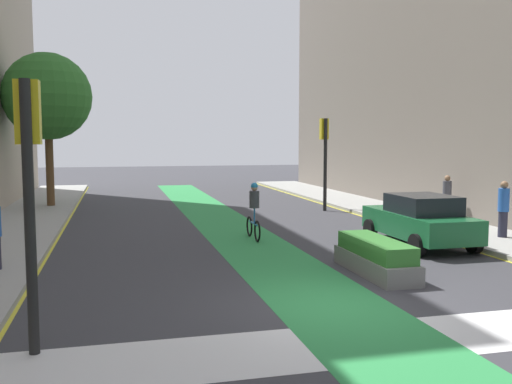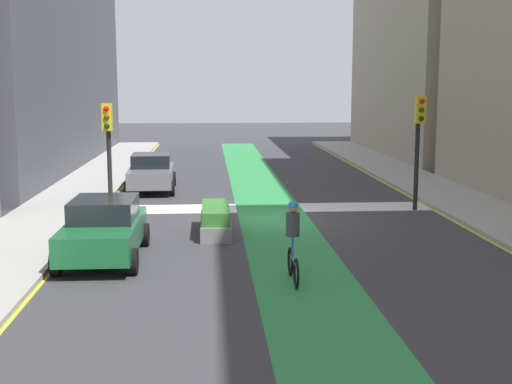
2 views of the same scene
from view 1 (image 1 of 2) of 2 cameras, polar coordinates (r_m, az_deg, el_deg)
name	(u,v)px [view 1 (image 1 of 2)]	position (r m, az deg, el deg)	size (l,w,h in m)	color
ground_plane	(334,305)	(11.22, 7.93, -11.36)	(120.00, 120.00, 0.00)	#38383D
bike_lane_paint	(331,305)	(11.20, 7.68, -11.37)	(2.40, 60.00, 0.01)	#2D8C47
crosswalk_band	(381,340)	(9.49, 12.61, -14.57)	(12.00, 1.80, 0.01)	silver
curb_stripe_left	(2,330)	(10.63, -24.51, -12.72)	(0.16, 60.00, 0.01)	yellow
traffic_signal_near_left	(29,163)	(8.94, -22.18, 2.80)	(0.35, 0.52, 4.10)	black
traffic_signal_far_right	(325,146)	(25.61, 7.01, 4.67)	(0.35, 0.52, 4.19)	black
car_green_right_far	(420,220)	(17.69, 16.36, -2.73)	(2.04, 4.21, 1.57)	#196033
cyclist_in_lane	(254,210)	(18.03, -0.22, -1.83)	(0.32, 1.73, 1.86)	black
pedestrian_sidewalk_right_a	(503,208)	(19.28, 23.94, -1.54)	(0.34, 0.34, 1.78)	#262638
pedestrian_sidewalk_right_b	(447,197)	(22.94, 18.91, -0.45)	(0.34, 0.34, 1.71)	#262638
street_tree_near	(47,97)	(27.93, -20.52, 9.08)	(4.03, 4.03, 7.10)	brown
median_planter	(375,257)	(13.82, 12.09, -6.52)	(0.91, 2.99, 0.85)	slate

